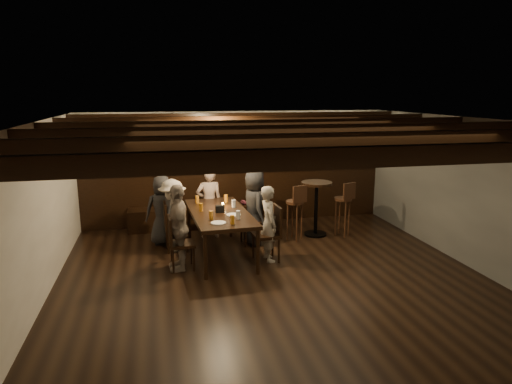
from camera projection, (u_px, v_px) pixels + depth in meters
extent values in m
plane|color=black|center=(278.00, 285.00, 6.75)|extent=(7.00, 7.00, 0.00)
plane|color=black|center=(280.00, 121.00, 6.23)|extent=(7.00, 7.00, 0.00)
plane|color=beige|center=(236.00, 168.00, 9.83)|extent=(6.50, 0.00, 6.50)
plane|color=#4D4D4A|center=(478.00, 195.00, 7.17)|extent=(0.00, 7.00, 7.00)
plane|color=beige|center=(33.00, 220.00, 5.81)|extent=(0.00, 7.00, 7.00)
cube|color=black|center=(237.00, 197.00, 9.93)|extent=(6.50, 0.08, 1.10)
cube|color=black|center=(202.00, 217.00, 9.58)|extent=(3.00, 0.45, 0.45)
cube|color=black|center=(199.00, 143.00, 9.45)|extent=(0.62, 0.12, 0.72)
cube|color=black|center=(199.00, 144.00, 9.38)|extent=(0.50, 0.02, 0.58)
cube|color=black|center=(380.00, 156.00, 3.48)|extent=(6.50, 0.10, 0.16)
cube|color=black|center=(326.00, 141.00, 4.59)|extent=(6.50, 0.10, 0.16)
cube|color=black|center=(292.00, 131.00, 5.70)|extent=(6.50, 0.10, 0.16)
cube|color=black|center=(270.00, 125.00, 6.80)|extent=(6.50, 0.10, 0.16)
cube|color=black|center=(253.00, 120.00, 7.91)|extent=(6.50, 0.10, 0.16)
cube|color=black|center=(241.00, 117.00, 9.02)|extent=(6.50, 0.10, 0.16)
sphere|color=#FFE099|center=(96.00, 125.00, 8.45)|extent=(0.07, 0.07, 0.07)
sphere|color=#FFE099|center=(171.00, 124.00, 8.73)|extent=(0.07, 0.07, 0.07)
sphere|color=#FFE099|center=(241.00, 123.00, 9.02)|extent=(0.07, 0.07, 0.07)
sphere|color=#FFE099|center=(307.00, 122.00, 9.31)|extent=(0.07, 0.07, 0.07)
sphere|color=#FFE099|center=(370.00, 121.00, 9.60)|extent=(0.07, 0.07, 0.07)
cube|color=black|center=(219.00, 213.00, 7.82)|extent=(1.05, 2.15, 0.06)
cylinder|color=black|center=(205.00, 257.00, 6.86)|extent=(0.06, 0.06, 0.73)
cylinder|color=black|center=(189.00, 222.00, 8.73)|extent=(0.06, 0.06, 0.73)
cylinder|color=black|center=(258.00, 252.00, 7.08)|extent=(0.06, 0.06, 0.73)
cylinder|color=black|center=(231.00, 219.00, 8.94)|extent=(0.06, 0.06, 0.73)
cube|color=black|center=(176.00, 228.00, 8.13)|extent=(0.43, 0.43, 0.05)
cube|color=black|center=(165.00, 215.00, 8.03)|extent=(0.06, 0.41, 0.45)
cube|color=black|center=(182.00, 244.00, 7.29)|extent=(0.42, 0.42, 0.05)
cube|color=black|center=(170.00, 231.00, 7.19)|extent=(0.06, 0.40, 0.44)
cube|color=black|center=(252.00, 222.00, 8.49)|extent=(0.44, 0.44, 0.05)
cube|color=black|center=(262.00, 208.00, 8.49)|extent=(0.06, 0.42, 0.46)
cube|color=black|center=(266.00, 235.00, 7.64)|extent=(0.45, 0.45, 0.05)
cube|color=black|center=(277.00, 219.00, 7.64)|extent=(0.06, 0.43, 0.47)
imported|color=#29292C|center=(163.00, 210.00, 8.45)|extent=(0.66, 0.45, 1.30)
imported|color=gray|center=(209.00, 203.00, 8.82)|extent=(0.52, 0.36, 1.39)
imported|color=#521C28|center=(256.00, 204.00, 8.92)|extent=(0.65, 0.52, 1.29)
imported|color=#BBAE9E|center=(173.00, 216.00, 8.07)|extent=(0.53, 0.87, 1.30)
imported|color=gray|center=(178.00, 227.00, 7.21)|extent=(0.38, 0.83, 1.39)
imported|color=black|center=(255.00, 207.00, 8.45)|extent=(0.48, 0.71, 1.41)
imported|color=#9F9487|center=(269.00, 224.00, 7.61)|extent=(0.33, 0.48, 1.29)
cylinder|color=#BF7219|center=(197.00, 199.00, 8.38)|extent=(0.07, 0.07, 0.14)
cylinder|color=#BF7219|center=(226.00, 198.00, 8.47)|extent=(0.07, 0.07, 0.14)
cylinder|color=#BF7219|center=(201.00, 207.00, 7.81)|extent=(0.07, 0.07, 0.14)
cylinder|color=silver|center=(234.00, 204.00, 8.06)|extent=(0.07, 0.07, 0.14)
cylinder|color=#BF7219|center=(211.00, 215.00, 7.31)|extent=(0.07, 0.07, 0.14)
cylinder|color=silver|center=(238.00, 215.00, 7.33)|extent=(0.07, 0.07, 0.14)
cylinder|color=#BF7219|center=(232.00, 220.00, 7.05)|extent=(0.07, 0.07, 0.14)
cylinder|color=white|center=(218.00, 223.00, 7.11)|extent=(0.24, 0.24, 0.01)
cylinder|color=white|center=(233.00, 215.00, 7.57)|extent=(0.24, 0.24, 0.01)
cube|color=black|center=(220.00, 209.00, 7.75)|extent=(0.15, 0.10, 0.12)
cylinder|color=beige|center=(223.00, 206.00, 8.12)|extent=(0.05, 0.05, 0.05)
cylinder|color=black|center=(315.00, 234.00, 9.10)|extent=(0.45, 0.45, 0.04)
cylinder|color=black|center=(316.00, 209.00, 8.99)|extent=(0.07, 0.07, 1.01)
cylinder|color=black|center=(317.00, 183.00, 8.88)|extent=(0.61, 0.61, 0.05)
cylinder|color=#3B1F12|center=(295.00, 202.00, 8.65)|extent=(0.34, 0.34, 0.05)
cube|color=#3B1F12|center=(300.00, 194.00, 8.47)|extent=(0.30, 0.12, 0.32)
cylinder|color=#3B1F12|center=(343.00, 199.00, 8.91)|extent=(0.34, 0.34, 0.05)
cube|color=#3B1F12|center=(349.00, 191.00, 8.74)|extent=(0.30, 0.14, 0.32)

